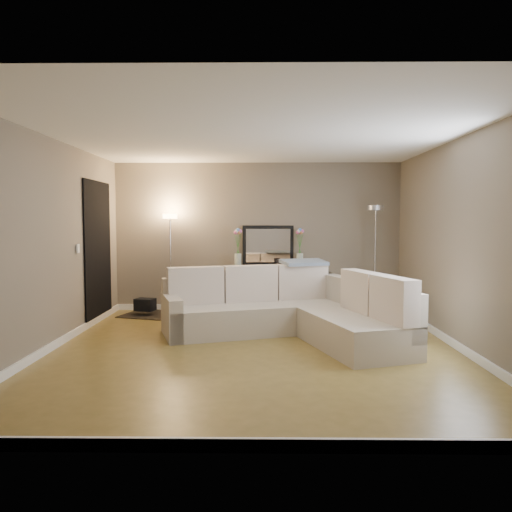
{
  "coord_description": "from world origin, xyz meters",
  "views": [
    {
      "loc": [
        0.08,
        -6.04,
        1.58
      ],
      "look_at": [
        0.0,
        0.8,
        1.1
      ],
      "focal_mm": 35.0,
      "sensor_mm": 36.0,
      "label": 1
    }
  ],
  "objects_px": {
    "console_table": "(265,287)",
    "floor_lamp_lit": "(170,243)",
    "sectional_sofa": "(291,311)",
    "floor_lamp_unlit": "(375,238)"
  },
  "relations": [
    {
      "from": "sectional_sofa",
      "to": "floor_lamp_lit",
      "type": "height_order",
      "value": "floor_lamp_lit"
    },
    {
      "from": "sectional_sofa",
      "to": "floor_lamp_lit",
      "type": "xyz_separation_m",
      "value": [
        -1.97,
        1.76,
        0.86
      ]
    },
    {
      "from": "console_table",
      "to": "floor_lamp_unlit",
      "type": "xyz_separation_m",
      "value": [
        1.84,
        -0.3,
        0.86
      ]
    },
    {
      "from": "console_table",
      "to": "floor_lamp_lit",
      "type": "xyz_separation_m",
      "value": [
        -1.62,
        -0.05,
        0.76
      ]
    },
    {
      "from": "console_table",
      "to": "floor_lamp_lit",
      "type": "height_order",
      "value": "floor_lamp_lit"
    },
    {
      "from": "sectional_sofa",
      "to": "console_table",
      "type": "height_order",
      "value": "sectional_sofa"
    },
    {
      "from": "sectional_sofa",
      "to": "floor_lamp_unlit",
      "type": "bearing_deg",
      "value": 45.33
    },
    {
      "from": "sectional_sofa",
      "to": "floor_lamp_lit",
      "type": "relative_size",
      "value": 1.94
    },
    {
      "from": "console_table",
      "to": "floor_lamp_lit",
      "type": "bearing_deg",
      "value": -178.35
    },
    {
      "from": "floor_lamp_unlit",
      "to": "sectional_sofa",
      "type": "bearing_deg",
      "value": -134.67
    }
  ]
}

